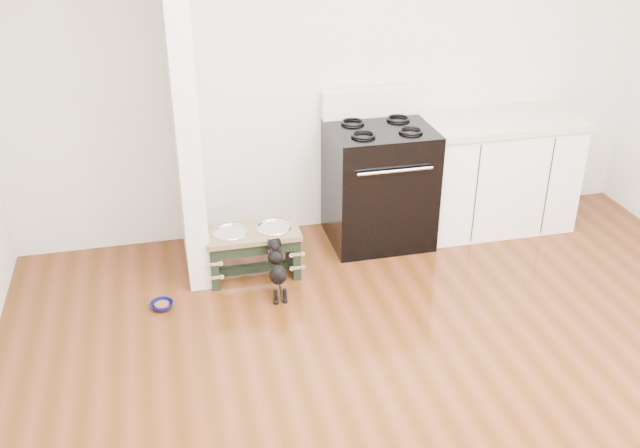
# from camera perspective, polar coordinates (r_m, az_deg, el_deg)

# --- Properties ---
(ground) EXTENTS (5.00, 5.00, 0.00)m
(ground) POSITION_cam_1_polar(r_m,az_deg,el_deg) (3.98, 10.68, -15.98)
(ground) COLOR #48260C
(ground) RESTS_ON ground
(room_shell) EXTENTS (5.00, 5.00, 5.00)m
(room_shell) POSITION_cam_1_polar(r_m,az_deg,el_deg) (3.12, 13.22, 6.31)
(room_shell) COLOR silver
(room_shell) RESTS_ON ground
(partition_wall) EXTENTS (0.15, 0.80, 2.70)m
(partition_wall) POSITION_cam_1_polar(r_m,az_deg,el_deg) (4.89, -11.05, 10.78)
(partition_wall) COLOR silver
(partition_wall) RESTS_ON ground
(oven_range) EXTENTS (0.76, 0.69, 1.14)m
(oven_range) POSITION_cam_1_polar(r_m,az_deg,el_deg) (5.49, 4.73, 3.32)
(oven_range) COLOR black
(oven_range) RESTS_ON ground
(cabinet_run) EXTENTS (1.24, 0.64, 0.91)m
(cabinet_run) POSITION_cam_1_polar(r_m,az_deg,el_deg) (5.87, 13.83, 3.98)
(cabinet_run) COLOR white
(cabinet_run) RESTS_ON ground
(dog_feeder) EXTENTS (0.66, 0.35, 0.38)m
(dog_feeder) POSITION_cam_1_polar(r_m,az_deg,el_deg) (5.08, -5.39, -1.58)
(dog_feeder) COLOR black
(dog_feeder) RESTS_ON ground
(puppy) EXTENTS (0.12, 0.34, 0.40)m
(puppy) POSITION_cam_1_polar(r_m,az_deg,el_deg) (4.85, -3.47, -3.50)
(puppy) COLOR black
(puppy) RESTS_ON ground
(floor_bowl) EXTENTS (0.19, 0.19, 0.05)m
(floor_bowl) POSITION_cam_1_polar(r_m,az_deg,el_deg) (4.92, -12.53, -6.37)
(floor_bowl) COLOR #0C0D55
(floor_bowl) RESTS_ON ground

